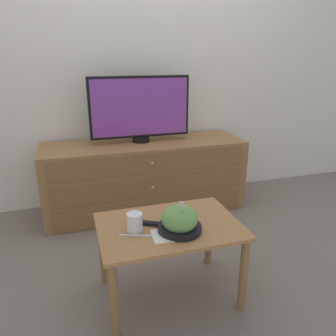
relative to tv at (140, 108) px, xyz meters
The scene contains 10 objects.
ground_plane 0.93m from the tv, 70.34° to the left, with size 12.00×12.00×0.00m, color #70665B.
wall_back 0.51m from the tv, 71.98° to the left, with size 12.00×0.05×2.60m.
dresser 0.59m from the tv, 64.14° to the right, with size 1.69×0.54×0.61m.
tv is the anchor object (origin of this frame).
coffee_table 1.29m from the tv, 95.50° to the right, with size 0.75×0.51×0.45m.
takeout_bowl 1.31m from the tv, 93.70° to the right, with size 0.23×0.23×0.19m.
drink_cup 1.28m from the tv, 104.22° to the right, with size 0.08×0.08×0.09m.
napkin 1.36m from the tv, 97.27° to the right, with size 0.14×0.14×0.00m.
knife 1.34m from the tv, 103.66° to the right, with size 0.17×0.07×0.01m.
remote_control 1.24m from the tv, 101.29° to the right, with size 0.15×0.10×0.02m.
Camera 1 is at (-0.66, -2.90, 1.30)m, focal length 35.00 mm.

